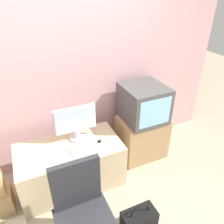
% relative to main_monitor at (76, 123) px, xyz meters
% --- Properties ---
extents(wall_back, '(4.40, 0.05, 2.60)m').
position_rel_main_monitor_xyz_m(wall_back, '(-0.01, 0.40, 0.53)').
color(wall_back, '#CC9EA3').
rests_on(wall_back, ground_plane).
extents(desk, '(1.17, 0.62, 0.55)m').
position_rel_main_monitor_xyz_m(desk, '(-0.13, -0.11, -0.50)').
color(desk, '#CCB289').
rests_on(desk, ground_plane).
extents(side_stand, '(0.62, 0.47, 0.58)m').
position_rel_main_monitor_xyz_m(side_stand, '(0.90, 0.00, -0.48)').
color(side_stand, '#A37F56').
rests_on(side_stand, ground_plane).
extents(main_monitor, '(0.49, 0.18, 0.42)m').
position_rel_main_monitor_xyz_m(main_monitor, '(0.00, 0.00, 0.00)').
color(main_monitor, silver).
rests_on(main_monitor, desk).
extents(keyboard, '(0.31, 0.11, 0.01)m').
position_rel_main_monitor_xyz_m(keyboard, '(0.02, -0.20, -0.21)').
color(keyboard, white).
rests_on(keyboard, desk).
extents(mouse, '(0.05, 0.03, 0.04)m').
position_rel_main_monitor_xyz_m(mouse, '(0.21, -0.18, -0.20)').
color(mouse, black).
rests_on(mouse, desk).
extents(crt_tv, '(0.52, 0.55, 0.46)m').
position_rel_main_monitor_xyz_m(crt_tv, '(0.90, 0.02, 0.04)').
color(crt_tv, '#474747').
rests_on(crt_tv, side_stand).
extents(office_chair, '(0.56, 0.56, 0.91)m').
position_rel_main_monitor_xyz_m(office_chair, '(-0.22, -0.91, -0.40)').
color(office_chair, '#333333').
rests_on(office_chair, ground_plane).
extents(handbag, '(0.33, 0.18, 0.40)m').
position_rel_main_monitor_xyz_m(handbag, '(0.28, -1.00, -0.62)').
color(handbag, black).
rests_on(handbag, ground_plane).
extents(book, '(0.20, 0.13, 0.02)m').
position_rel_main_monitor_xyz_m(book, '(-0.82, -0.42, -0.76)').
color(book, beige).
rests_on(book, ground_plane).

